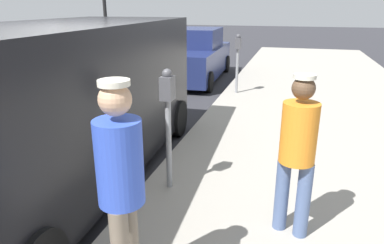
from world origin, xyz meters
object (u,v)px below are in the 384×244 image
at_px(pedestrian_in_orange, 297,147).
at_px(pedestrian_in_blue, 121,181).
at_px(parking_meter_near, 168,109).
at_px(parked_van, 64,101).
at_px(parked_sedan_ahead, 193,57).
at_px(parking_meter_far, 238,54).

bearing_deg(pedestrian_in_orange, pedestrian_in_blue, -135.53).
bearing_deg(parking_meter_near, parked_van, 176.86).
relative_size(pedestrian_in_orange, parked_sedan_ahead, 0.37).
xyz_separation_m(parking_meter_near, parking_meter_far, (0.00, 5.29, 0.00)).
relative_size(parking_meter_far, parked_van, 0.29).
height_order(pedestrian_in_orange, parked_van, parked_van).
distance_m(pedestrian_in_orange, parked_van, 3.06).
relative_size(parking_meter_near, parked_van, 0.29).
bearing_deg(pedestrian_in_orange, parking_meter_near, 160.17).
bearing_deg(parked_van, parking_meter_far, 73.94).
bearing_deg(parking_meter_far, parked_sedan_ahead, 130.59).
distance_m(parking_meter_near, pedestrian_in_orange, 1.60).
height_order(parking_meter_far, pedestrian_in_blue, pedestrian_in_blue).
distance_m(parking_meter_far, parked_van, 5.42).
xyz_separation_m(parking_meter_far, pedestrian_in_blue, (0.27, -7.04, -0.02)).
bearing_deg(parked_sedan_ahead, parking_meter_far, -49.41).
relative_size(parking_meter_far, parked_sedan_ahead, 0.34).
distance_m(parking_meter_near, pedestrian_in_blue, 1.77).
relative_size(pedestrian_in_orange, parked_van, 0.31).
relative_size(pedestrian_in_blue, parked_van, 0.33).
distance_m(pedestrian_in_blue, parked_sedan_ahead, 9.38).
distance_m(parking_meter_near, parked_sedan_ahead, 7.62).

